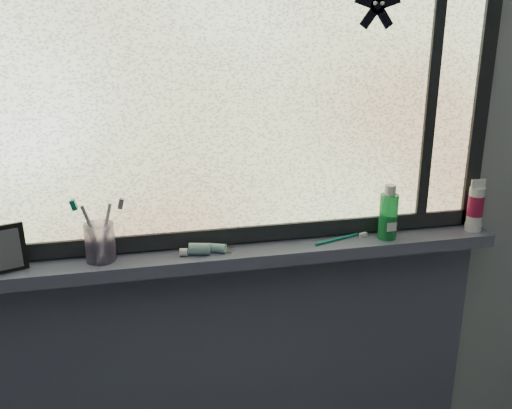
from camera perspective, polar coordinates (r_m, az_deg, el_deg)
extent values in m
cube|color=#9EA3A8|center=(1.74, -1.63, 3.55)|extent=(3.00, 0.01, 2.50)
cube|color=#50546B|center=(1.75, -1.08, -5.02)|extent=(1.62, 0.14, 0.04)
cube|color=#50546B|center=(2.05, -1.33, -17.56)|extent=(1.62, 0.02, 0.98)
cube|color=silver|center=(1.66, -1.56, 12.72)|extent=(1.50, 0.01, 1.00)
cube|color=black|center=(1.77, -1.40, -2.93)|extent=(1.60, 0.03, 0.05)
cube|color=black|center=(1.96, 21.84, 12.31)|extent=(0.05, 0.03, 1.10)
cube|color=black|center=(1.87, 17.28, 12.55)|extent=(0.03, 0.03, 1.00)
cube|color=black|center=(1.71, -23.77, -4.05)|extent=(0.12, 0.09, 0.13)
cylinder|color=#9B8BB8|center=(1.70, -15.33, -3.66)|extent=(0.09, 0.09, 0.11)
cylinder|color=green|center=(1.84, 13.11, -0.73)|extent=(0.07, 0.07, 0.15)
cylinder|color=silver|center=(1.99, 21.13, 0.11)|extent=(0.06, 0.06, 0.12)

